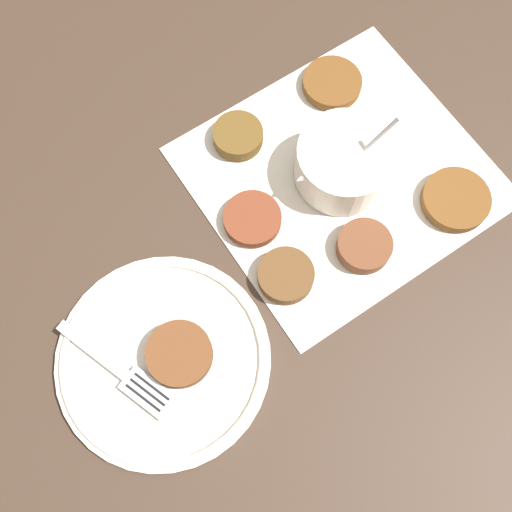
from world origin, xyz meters
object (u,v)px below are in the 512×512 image
object	(u,v)px
serving_plate	(163,359)
fritter_on_plate	(179,354)
fork	(126,375)
sauce_bowl	(344,166)

from	to	relation	value
serving_plate	fritter_on_plate	bearing A→B (deg)	158.33
serving_plate	fork	xyz separation A→B (m)	(0.04, -0.00, 0.01)
sauce_bowl	serving_plate	size ratio (longest dim) A/B	0.52
fork	sauce_bowl	bearing A→B (deg)	-165.04
sauce_bowl	fork	world-z (taller)	sauce_bowl
serving_plate	fritter_on_plate	xyz separation A→B (m)	(-0.02, 0.01, 0.02)
fritter_on_plate	fork	world-z (taller)	fritter_on_plate
sauce_bowl	serving_plate	xyz separation A→B (m)	(0.28, 0.09, -0.02)
serving_plate	fritter_on_plate	size ratio (longest dim) A/B	3.30
serving_plate	fritter_on_plate	distance (m)	0.03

